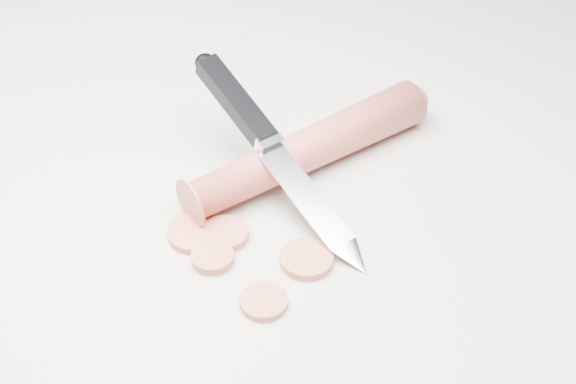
{
  "coord_description": "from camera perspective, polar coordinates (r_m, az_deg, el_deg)",
  "views": [
    {
      "loc": [
        0.03,
        -0.46,
        0.41
      ],
      "look_at": [
        0.05,
        -0.01,
        0.02
      ],
      "focal_mm": 50.0,
      "sensor_mm": 36.0,
      "label": 1
    }
  ],
  "objects": [
    {
      "name": "ground",
      "position": [
        0.62,
        -4.92,
        -0.6
      ],
      "size": [
        2.4,
        2.4,
        0.0
      ],
      "primitive_type": "plane",
      "color": "beige",
      "rests_on": "ground"
    },
    {
      "name": "carrot_slice_3",
      "position": [
        0.57,
        1.33,
        -4.79
      ],
      "size": [
        0.04,
        0.04,
        0.01
      ],
      "primitive_type": "cylinder",
      "color": "#CC6147",
      "rests_on": "ground"
    },
    {
      "name": "kitchen_knife",
      "position": [
        0.6,
        -0.68,
        2.78
      ],
      "size": [
        0.14,
        0.2,
        0.08
      ],
      "primitive_type": null,
      "color": "silver",
      "rests_on": "ground"
    },
    {
      "name": "carrot_slice_1",
      "position": [
        0.59,
        -4.5,
        -2.99
      ],
      "size": [
        0.03,
        0.03,
        0.01
      ],
      "primitive_type": "cylinder",
      "color": "#CC6147",
      "rests_on": "ground"
    },
    {
      "name": "carrot_slice_0",
      "position": [
        0.54,
        -1.73,
        -7.79
      ],
      "size": [
        0.03,
        0.03,
        0.01
      ],
      "primitive_type": "cylinder",
      "color": "#CC6147",
      "rests_on": "ground"
    },
    {
      "name": "carrot_slice_2",
      "position": [
        0.59,
        -6.58,
        -2.89
      ],
      "size": [
        0.04,
        0.04,
        0.01
      ],
      "primitive_type": "cylinder",
      "color": "#CC6147",
      "rests_on": "ground"
    },
    {
      "name": "carrot",
      "position": [
        0.64,
        1.53,
        3.11
      ],
      "size": [
        0.2,
        0.15,
        0.03
      ],
      "primitive_type": "cylinder",
      "rotation": [
        1.57,
        0.0,
        -1.0
      ],
      "color": "#BA483A",
      "rests_on": "ground"
    },
    {
      "name": "carrot_slice_4",
      "position": [
        0.57,
        -5.38,
        -4.65
      ],
      "size": [
        0.03,
        0.03,
        0.01
      ],
      "primitive_type": "cylinder",
      "color": "#CC6147",
      "rests_on": "ground"
    }
  ]
}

